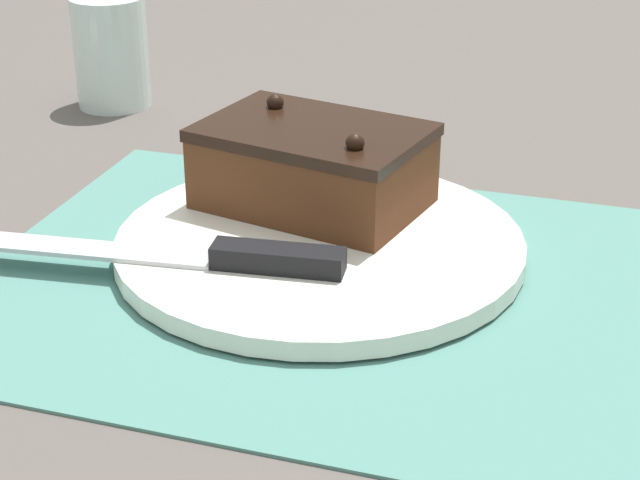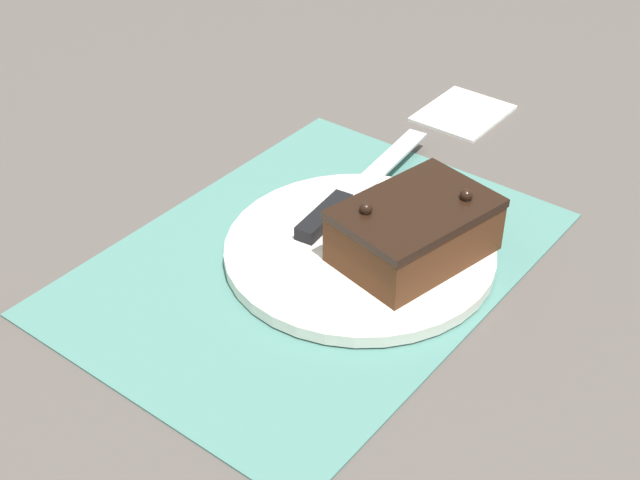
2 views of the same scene
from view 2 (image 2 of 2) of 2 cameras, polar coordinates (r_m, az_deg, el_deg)
The scene contains 6 objects.
ground_plane at distance 0.85m, azimuth -0.50°, elevation -1.45°, with size 3.00×3.00×0.00m, color #544C47.
placemat_woven at distance 0.85m, azimuth -0.50°, elevation -1.35°, with size 0.46×0.34×0.00m, color slate.
cake_plate at distance 0.85m, azimuth 2.56°, elevation -0.69°, with size 0.26×0.26×0.01m.
chocolate_cake at distance 0.82m, azimuth 6.07°, elevation 0.64°, with size 0.16×0.12×0.06m.
serving_knife at distance 0.90m, azimuth 1.65°, elevation 2.70°, with size 0.25×0.05×0.01m.
folded_napkin at distance 1.11m, azimuth 9.16°, elevation 8.10°, with size 0.11×0.09×0.01m, color white.
Camera 2 is at (-0.53, -0.42, 0.52)m, focal length 50.00 mm.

